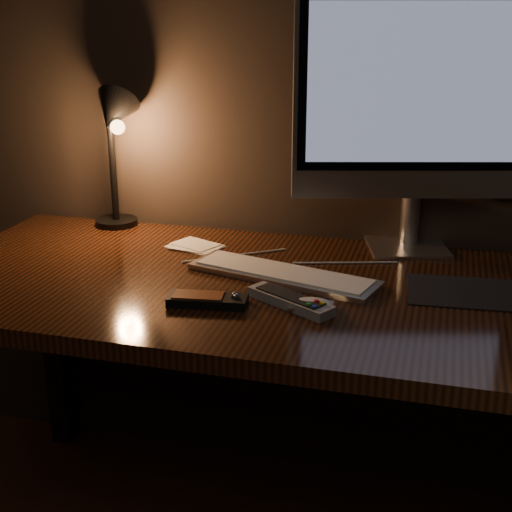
% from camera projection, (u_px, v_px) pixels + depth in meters
% --- Properties ---
extents(desk, '(1.60, 0.75, 0.75)m').
position_uv_depth(desk, '(267.00, 321.00, 1.73)').
color(desk, '#351A0C').
rests_on(desk, ground).
extents(monitor, '(0.59, 0.22, 0.64)m').
position_uv_depth(monitor, '(418.00, 102.00, 1.72)').
color(monitor, silver).
rests_on(monitor, desk).
extents(keyboard, '(0.47, 0.24, 0.02)m').
position_uv_depth(keyboard, '(283.00, 274.00, 1.65)').
color(keyboard, silver).
rests_on(keyboard, desk).
extents(mousepad, '(0.25, 0.21, 0.00)m').
position_uv_depth(mousepad, '(463.00, 292.00, 1.56)').
color(mousepad, black).
rests_on(mousepad, desk).
extents(mouse, '(0.10, 0.06, 0.02)m').
position_uv_depth(mouse, '(311.00, 306.00, 1.47)').
color(mouse, white).
rests_on(mouse, desk).
extents(media_remote, '(0.17, 0.08, 0.03)m').
position_uv_depth(media_remote, '(208.00, 300.00, 1.50)').
color(media_remote, black).
rests_on(media_remote, desk).
extents(tv_remote, '(0.20, 0.15, 0.03)m').
position_uv_depth(tv_remote, '(290.00, 300.00, 1.49)').
color(tv_remote, gray).
rests_on(tv_remote, desk).
extents(papers, '(0.16, 0.13, 0.01)m').
position_uv_depth(papers, '(195.00, 246.00, 1.86)').
color(papers, white).
rests_on(papers, desk).
extents(desk_lamp, '(0.18, 0.21, 0.40)m').
position_uv_depth(desk_lamp, '(114.00, 133.00, 1.93)').
color(desk_lamp, black).
rests_on(desk_lamp, desk).
extents(cable, '(0.49, 0.22, 0.00)m').
position_uv_depth(cable, '(288.00, 260.00, 1.76)').
color(cable, white).
rests_on(cable, desk).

